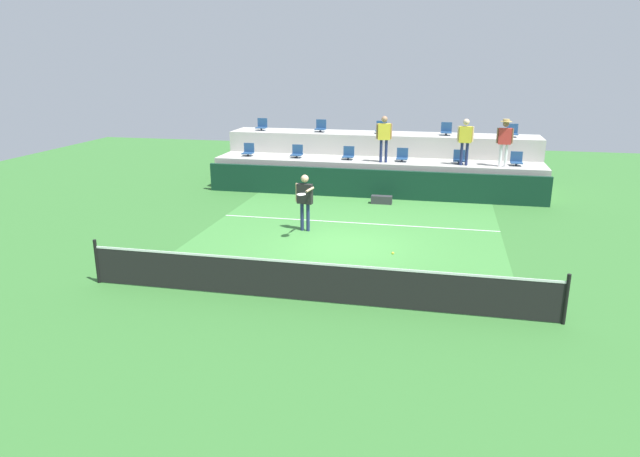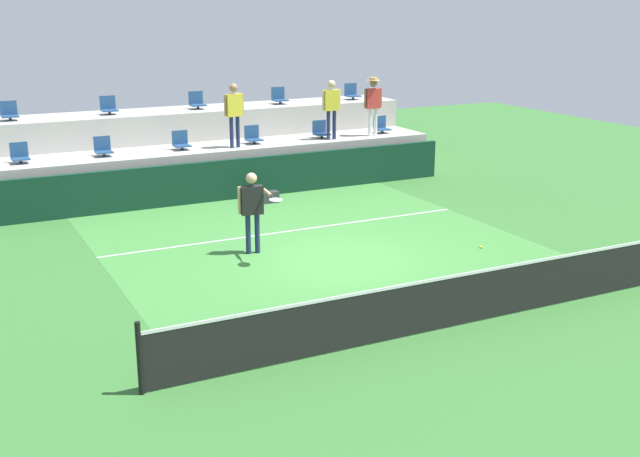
% 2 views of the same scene
% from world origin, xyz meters
% --- Properties ---
extents(ground_plane, '(40.00, 40.00, 0.00)m').
position_xyz_m(ground_plane, '(0.00, 0.00, 0.00)').
color(ground_plane, '#336B2D').
extents(court_inner_paint, '(9.00, 10.00, 0.01)m').
position_xyz_m(court_inner_paint, '(0.00, 1.00, 0.00)').
color(court_inner_paint, '#3D7F38').
rests_on(court_inner_paint, ground_plane).
extents(court_service_line, '(9.00, 0.06, 0.00)m').
position_xyz_m(court_service_line, '(0.00, 2.40, 0.01)').
color(court_service_line, white).
rests_on(court_service_line, ground_plane).
extents(tennis_net, '(10.48, 0.08, 1.07)m').
position_xyz_m(tennis_net, '(0.00, -4.00, 0.50)').
color(tennis_net, black).
rests_on(tennis_net, ground_plane).
extents(sponsor_backboard, '(13.00, 0.16, 1.10)m').
position_xyz_m(sponsor_backboard, '(0.00, 6.00, 0.55)').
color(sponsor_backboard, '#0F3323').
rests_on(sponsor_backboard, ground_plane).
extents(seating_tier_lower, '(13.00, 1.80, 1.25)m').
position_xyz_m(seating_tier_lower, '(0.00, 7.30, 0.62)').
color(seating_tier_lower, '#ADAAA3').
rests_on(seating_tier_lower, ground_plane).
extents(seating_tier_upper, '(13.00, 1.80, 2.10)m').
position_xyz_m(seating_tier_upper, '(0.00, 9.10, 1.05)').
color(seating_tier_upper, '#ADAAA3').
rests_on(seating_tier_upper, ground_plane).
extents(stadium_chair_lower_far_left, '(0.44, 0.40, 0.52)m').
position_xyz_m(stadium_chair_lower_far_left, '(-5.32, 7.23, 1.46)').
color(stadium_chair_lower_far_left, '#2D2D33').
rests_on(stadium_chair_lower_far_left, seating_tier_lower).
extents(stadium_chair_lower_left, '(0.44, 0.40, 0.52)m').
position_xyz_m(stadium_chair_lower_left, '(-3.23, 7.23, 1.46)').
color(stadium_chair_lower_left, '#2D2D33').
rests_on(stadium_chair_lower_left, seating_tier_lower).
extents(stadium_chair_lower_mid_left, '(0.44, 0.40, 0.52)m').
position_xyz_m(stadium_chair_lower_mid_left, '(-1.09, 7.23, 1.46)').
color(stadium_chair_lower_mid_left, '#2D2D33').
rests_on(stadium_chair_lower_mid_left, seating_tier_lower).
extents(stadium_chair_lower_mid_right, '(0.44, 0.40, 0.52)m').
position_xyz_m(stadium_chair_lower_mid_right, '(1.05, 7.23, 1.46)').
color(stadium_chair_lower_mid_right, '#2D2D33').
rests_on(stadium_chair_lower_mid_right, seating_tier_lower).
extents(stadium_chair_lower_right, '(0.44, 0.40, 0.52)m').
position_xyz_m(stadium_chair_lower_right, '(3.23, 7.23, 1.46)').
color(stadium_chair_lower_right, '#2D2D33').
rests_on(stadium_chair_lower_right, seating_tier_lower).
extents(stadium_chair_lower_far_right, '(0.44, 0.40, 0.52)m').
position_xyz_m(stadium_chair_lower_far_right, '(5.35, 7.23, 1.46)').
color(stadium_chair_lower_far_right, '#2D2D33').
rests_on(stadium_chair_lower_far_right, seating_tier_lower).
extents(stadium_chair_upper_far_left, '(0.44, 0.40, 0.52)m').
position_xyz_m(stadium_chair_upper_far_left, '(-5.29, 9.03, 2.31)').
color(stadium_chair_upper_far_left, '#2D2D33').
rests_on(stadium_chair_upper_far_left, seating_tier_upper).
extents(stadium_chair_upper_left, '(0.44, 0.40, 0.52)m').
position_xyz_m(stadium_chair_upper_left, '(-2.62, 9.03, 2.31)').
color(stadium_chair_upper_left, '#2D2D33').
rests_on(stadium_chair_upper_left, seating_tier_upper).
extents(stadium_chair_upper_center, '(0.44, 0.40, 0.52)m').
position_xyz_m(stadium_chair_upper_center, '(-0.01, 9.03, 2.31)').
color(stadium_chair_upper_center, '#2D2D33').
rests_on(stadium_chair_upper_center, seating_tier_upper).
extents(stadium_chair_upper_right, '(0.44, 0.40, 0.52)m').
position_xyz_m(stadium_chair_upper_right, '(2.69, 9.03, 2.31)').
color(stadium_chair_upper_right, '#2D2D33').
rests_on(stadium_chair_upper_right, seating_tier_upper).
extents(stadium_chair_upper_far_right, '(0.44, 0.40, 0.52)m').
position_xyz_m(stadium_chair_upper_far_right, '(5.29, 9.03, 2.31)').
color(stadium_chair_upper_far_right, '#2D2D33').
rests_on(stadium_chair_upper_far_right, seating_tier_upper).
extents(tennis_player, '(0.61, 1.27, 1.76)m').
position_xyz_m(tennis_player, '(-1.42, 1.19, 1.09)').
color(tennis_player, navy).
rests_on(tennis_player, ground_plane).
extents(spectator_leaning_on_rail, '(0.62, 0.27, 1.79)m').
position_xyz_m(spectator_leaning_on_rail, '(0.35, 6.85, 2.34)').
color(spectator_leaning_on_rail, navy).
rests_on(spectator_leaning_on_rail, seating_tier_lower).
extents(spectator_in_white, '(0.61, 0.24, 1.74)m').
position_xyz_m(spectator_in_white, '(3.39, 6.85, 2.31)').
color(spectator_in_white, navy).
rests_on(spectator_in_white, seating_tier_lower).
extents(spectator_with_hat, '(0.60, 0.43, 1.76)m').
position_xyz_m(spectator_with_hat, '(4.81, 6.85, 2.34)').
color(spectator_with_hat, white).
rests_on(spectator_with_hat, seating_tier_lower).
extents(tennis_ball, '(0.07, 0.07, 0.07)m').
position_xyz_m(tennis_ball, '(1.63, -2.61, 0.77)').
color(tennis_ball, '#CCE033').
extents(equipment_bag, '(0.76, 0.28, 0.30)m').
position_xyz_m(equipment_bag, '(0.51, 5.18, 0.15)').
color(equipment_bag, '#333338').
rests_on(equipment_bag, ground_plane).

